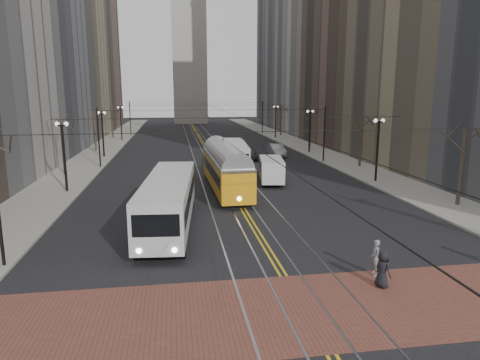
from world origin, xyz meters
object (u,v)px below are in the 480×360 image
object	(u,v)px
transit_bus	(169,203)
cargo_van	(271,171)
sedan_grey	(250,154)
pedestrian_b	(375,258)
streetcar	(226,172)
sedan_silver	(276,150)
rear_bus	(235,156)
pedestrian_a	(383,269)

from	to	relation	value
transit_bus	cargo_van	xyz separation A→B (m)	(9.16, 11.90, -0.41)
cargo_van	sedan_grey	world-z (taller)	cargo_van
transit_bus	pedestrian_b	world-z (taller)	transit_bus
streetcar	cargo_van	distance (m)	5.04
transit_bus	sedan_silver	xyz separation A→B (m)	(13.70, 28.74, -0.77)
transit_bus	streetcar	size ratio (longest dim) A/B	0.94
rear_bus	cargo_van	distance (m)	8.60
rear_bus	cargo_van	world-z (taller)	rear_bus
transit_bus	sedan_silver	bearing A→B (deg)	69.52
sedan_grey	pedestrian_a	size ratio (longest dim) A/B	2.43
cargo_van	pedestrian_a	xyz separation A→B (m)	(-0.13, -21.71, -0.33)
streetcar	sedan_grey	xyz separation A→B (m)	(5.14, 16.64, -0.91)
sedan_grey	pedestrian_a	world-z (taller)	pedestrian_a
sedan_silver	rear_bus	bearing A→B (deg)	-128.16
cargo_van	pedestrian_b	distance (m)	20.52
rear_bus	pedestrian_b	xyz separation A→B (m)	(2.31, -28.83, -0.57)
sedan_grey	pedestrian_a	xyz separation A→B (m)	(-0.77, -36.12, 0.15)
cargo_van	pedestrian_b	world-z (taller)	cargo_van
streetcar	cargo_van	world-z (taller)	streetcar
cargo_van	sedan_grey	bearing A→B (deg)	96.30
cargo_van	sedan_grey	distance (m)	14.44
rear_bus	pedestrian_a	xyz separation A→B (m)	(2.07, -30.01, -0.60)
sedan_grey	sedan_silver	world-z (taller)	sedan_silver
sedan_silver	pedestrian_a	bearing A→B (deg)	-96.76
cargo_van	pedestrian_a	distance (m)	21.71
cargo_van	streetcar	bearing A→B (deg)	-144.83
pedestrian_a	pedestrian_b	xyz separation A→B (m)	(0.24, 1.18, 0.03)
streetcar	rear_bus	xyz separation A→B (m)	(2.30, 10.53, -0.15)
sedan_silver	pedestrian_b	xyz separation A→B (m)	(-4.44, -37.36, 0.06)
cargo_van	sedan_silver	distance (m)	17.44
pedestrian_a	pedestrian_b	size ratio (longest dim) A/B	0.96
transit_bus	sedan_grey	bearing A→B (deg)	74.59
streetcar	transit_bus	bearing A→B (deg)	-117.00
cargo_van	sedan_silver	world-z (taller)	cargo_van
streetcar	sedan_silver	xyz separation A→B (m)	(9.04, 19.07, -0.78)
sedan_silver	pedestrian_a	distance (m)	38.83
streetcar	sedan_grey	size ratio (longest dim) A/B	3.42
streetcar	pedestrian_b	bearing A→B (deg)	-77.17
rear_bus	sedan_grey	xyz separation A→B (m)	(2.84, 6.11, -0.75)
rear_bus	cargo_van	size ratio (longest dim) A/B	2.09
streetcar	rear_bus	world-z (taller)	streetcar
pedestrian_a	cargo_van	bearing A→B (deg)	-18.94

